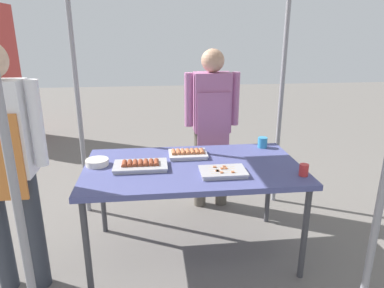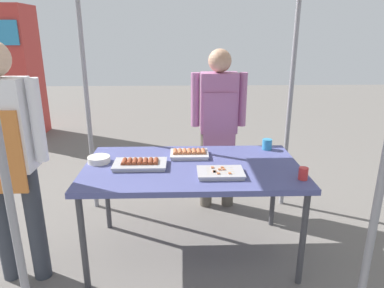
{
  "view_description": "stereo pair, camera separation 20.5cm",
  "coord_description": "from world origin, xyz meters",
  "px_view_note": "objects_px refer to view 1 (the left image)",
  "views": [
    {
      "loc": [
        -0.28,
        -2.4,
        1.7
      ],
      "look_at": [
        0.0,
        0.05,
        0.9
      ],
      "focal_mm": 32.54,
      "sensor_mm": 36.0,
      "label": 1
    },
    {
      "loc": [
        -0.08,
        -2.41,
        1.7
      ],
      "look_at": [
        0.0,
        0.05,
        0.9
      ],
      "focal_mm": 32.54,
      "sensor_mm": 36.0,
      "label": 2
    }
  ],
  "objects_px": {
    "drink_cup_by_wok": "(304,170)",
    "vendor_woman": "(212,118)",
    "customer_nearby": "(3,153)",
    "condiment_bowl": "(97,162)",
    "tray_meat_skewers": "(223,172)",
    "tray_pork_links": "(141,165)",
    "drink_cup_near_edge": "(262,142)",
    "stall_table": "(193,172)",
    "tray_grilled_sausages": "(188,154)"
  },
  "relations": [
    {
      "from": "drink_cup_by_wok",
      "to": "vendor_woman",
      "type": "bearing_deg",
      "value": 113.41
    },
    {
      "from": "customer_nearby",
      "to": "condiment_bowl",
      "type": "bearing_deg",
      "value": 34.56
    },
    {
      "from": "vendor_woman",
      "to": "customer_nearby",
      "type": "relative_size",
      "value": 0.94
    },
    {
      "from": "customer_nearby",
      "to": "tray_meat_skewers",
      "type": "bearing_deg",
      "value": 2.85
    },
    {
      "from": "vendor_woman",
      "to": "customer_nearby",
      "type": "bearing_deg",
      "value": 35.32
    },
    {
      "from": "tray_pork_links",
      "to": "customer_nearby",
      "type": "distance_m",
      "value": 0.88
    },
    {
      "from": "drink_cup_near_edge",
      "to": "customer_nearby",
      "type": "distance_m",
      "value": 1.95
    },
    {
      "from": "stall_table",
      "to": "tray_meat_skewers",
      "type": "xyz_separation_m",
      "value": [
        0.19,
        -0.19,
        0.07
      ]
    },
    {
      "from": "tray_grilled_sausages",
      "to": "customer_nearby",
      "type": "height_order",
      "value": "customer_nearby"
    },
    {
      "from": "stall_table",
      "to": "customer_nearby",
      "type": "height_order",
      "value": "customer_nearby"
    },
    {
      "from": "tray_grilled_sausages",
      "to": "tray_pork_links",
      "type": "height_order",
      "value": "tray_pork_links"
    },
    {
      "from": "tray_meat_skewers",
      "to": "condiment_bowl",
      "type": "relative_size",
      "value": 1.89
    },
    {
      "from": "tray_meat_skewers",
      "to": "drink_cup_near_edge",
      "type": "distance_m",
      "value": 0.7
    },
    {
      "from": "drink_cup_by_wok",
      "to": "drink_cup_near_edge",
      "type": "bearing_deg",
      "value": 98.62
    },
    {
      "from": "tray_grilled_sausages",
      "to": "customer_nearby",
      "type": "relative_size",
      "value": 0.18
    },
    {
      "from": "tray_meat_skewers",
      "to": "vendor_woman",
      "type": "bearing_deg",
      "value": 85.01
    },
    {
      "from": "drink_cup_near_edge",
      "to": "drink_cup_by_wok",
      "type": "distance_m",
      "value": 0.64
    },
    {
      "from": "stall_table",
      "to": "drink_cup_by_wok",
      "type": "bearing_deg",
      "value": -20.87
    },
    {
      "from": "condiment_bowl",
      "to": "customer_nearby",
      "type": "bearing_deg",
      "value": -145.44
    },
    {
      "from": "condiment_bowl",
      "to": "tray_meat_skewers",
      "type": "bearing_deg",
      "value": -17.0
    },
    {
      "from": "drink_cup_by_wok",
      "to": "tray_grilled_sausages",
      "type": "bearing_deg",
      "value": 147.79
    },
    {
      "from": "condiment_bowl",
      "to": "drink_cup_near_edge",
      "type": "xyz_separation_m",
      "value": [
        1.35,
        0.27,
        0.02
      ]
    },
    {
      "from": "tray_grilled_sausages",
      "to": "drink_cup_by_wok",
      "type": "distance_m",
      "value": 0.89
    },
    {
      "from": "tray_grilled_sausages",
      "to": "condiment_bowl",
      "type": "height_order",
      "value": "tray_grilled_sausages"
    },
    {
      "from": "tray_meat_skewers",
      "to": "customer_nearby",
      "type": "height_order",
      "value": "customer_nearby"
    },
    {
      "from": "stall_table",
      "to": "drink_cup_near_edge",
      "type": "bearing_deg",
      "value": 28.4
    },
    {
      "from": "tray_pork_links",
      "to": "condiment_bowl",
      "type": "height_order",
      "value": "tray_pork_links"
    },
    {
      "from": "tray_meat_skewers",
      "to": "tray_pork_links",
      "type": "xyz_separation_m",
      "value": [
        -0.57,
        0.18,
        0.0
      ]
    },
    {
      "from": "stall_table",
      "to": "tray_pork_links",
      "type": "bearing_deg",
      "value": -177.74
    },
    {
      "from": "tray_pork_links",
      "to": "drink_cup_by_wok",
      "type": "height_order",
      "value": "drink_cup_by_wok"
    },
    {
      "from": "tray_meat_skewers",
      "to": "condiment_bowl",
      "type": "bearing_deg",
      "value": 163.0
    },
    {
      "from": "tray_pork_links",
      "to": "drink_cup_near_edge",
      "type": "xyz_separation_m",
      "value": [
        1.03,
        0.36,
        0.02
      ]
    },
    {
      "from": "tray_grilled_sausages",
      "to": "drink_cup_near_edge",
      "type": "distance_m",
      "value": 0.68
    },
    {
      "from": "drink_cup_by_wok",
      "to": "customer_nearby",
      "type": "distance_m",
      "value": 1.95
    },
    {
      "from": "tray_pork_links",
      "to": "drink_cup_by_wok",
      "type": "xyz_separation_m",
      "value": [
        1.12,
        -0.27,
        0.02
      ]
    },
    {
      "from": "drink_cup_near_edge",
      "to": "tray_meat_skewers",
      "type": "bearing_deg",
      "value": -129.99
    },
    {
      "from": "tray_grilled_sausages",
      "to": "vendor_woman",
      "type": "xyz_separation_m",
      "value": [
        0.29,
        0.59,
        0.14
      ]
    },
    {
      "from": "drink_cup_near_edge",
      "to": "drink_cup_by_wok",
      "type": "relative_size",
      "value": 1.06
    },
    {
      "from": "drink_cup_by_wok",
      "to": "tray_meat_skewers",
      "type": "bearing_deg",
      "value": 170.81
    },
    {
      "from": "drink_cup_by_wok",
      "to": "vendor_woman",
      "type": "height_order",
      "value": "vendor_woman"
    },
    {
      "from": "tray_grilled_sausages",
      "to": "vendor_woman",
      "type": "bearing_deg",
      "value": 63.78
    },
    {
      "from": "drink_cup_by_wok",
      "to": "customer_nearby",
      "type": "bearing_deg",
      "value": 179.44
    },
    {
      "from": "tray_pork_links",
      "to": "tray_grilled_sausages",
      "type": "bearing_deg",
      "value": 29.64
    },
    {
      "from": "stall_table",
      "to": "tray_meat_skewers",
      "type": "distance_m",
      "value": 0.28
    },
    {
      "from": "drink_cup_near_edge",
      "to": "customer_nearby",
      "type": "xyz_separation_m",
      "value": [
        -1.85,
        -0.61,
        0.19
      ]
    },
    {
      "from": "tray_grilled_sausages",
      "to": "customer_nearby",
      "type": "xyz_separation_m",
      "value": [
        -1.19,
        -0.46,
        0.22
      ]
    },
    {
      "from": "tray_meat_skewers",
      "to": "vendor_woman",
      "type": "distance_m",
      "value": 0.99
    },
    {
      "from": "tray_pork_links",
      "to": "vendor_woman",
      "type": "bearing_deg",
      "value": 50.57
    },
    {
      "from": "tray_pork_links",
      "to": "drink_cup_near_edge",
      "type": "bearing_deg",
      "value": 19.44
    },
    {
      "from": "tray_pork_links",
      "to": "drink_cup_near_edge",
      "type": "relative_size",
      "value": 4.39
    }
  ]
}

